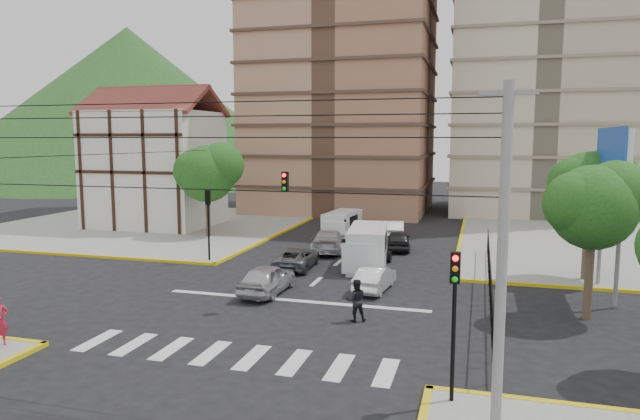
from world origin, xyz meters
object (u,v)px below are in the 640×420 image
(traffic_light_se, at_px, (454,302))
(car_white_front_right, at_px, (375,278))
(van_right_lane, at_px, (367,249))
(van_left_lane, at_px, (341,226))
(car_silver_front_left, at_px, (267,279))
(traffic_light_nw, at_px, (208,213))
(pedestrian_crosswalk, at_px, (356,300))

(traffic_light_se, height_order, car_white_front_right, traffic_light_se)
(traffic_light_se, bearing_deg, van_right_lane, 109.11)
(van_left_lane, bearing_deg, traffic_light_se, -64.00)
(car_silver_front_left, height_order, car_white_front_right, car_silver_front_left)
(traffic_light_nw, xyz_separation_m, car_white_front_right, (11.17, -3.71, -2.48))
(van_left_lane, height_order, car_silver_front_left, van_left_lane)
(van_right_lane, relative_size, car_white_front_right, 1.48)
(van_left_lane, bearing_deg, car_silver_front_left, -83.89)
(traffic_light_se, bearing_deg, traffic_light_nw, 135.00)
(traffic_light_nw, distance_m, car_silver_front_left, 8.68)
(car_white_front_right, bearing_deg, traffic_light_se, 115.92)
(car_white_front_right, bearing_deg, van_left_lane, -64.36)
(van_left_lane, distance_m, car_white_front_right, 15.10)
(car_silver_front_left, xyz_separation_m, car_white_front_right, (5.09, 2.02, -0.12))
(traffic_light_nw, relative_size, van_left_lane, 0.92)
(traffic_light_nw, xyz_separation_m, van_left_lane, (5.97, 10.46, -2.10))
(traffic_light_nw, relative_size, van_right_lane, 0.77)
(van_right_lane, distance_m, pedestrian_crosswalk, 10.00)
(van_right_lane, relative_size, car_silver_front_left, 1.30)
(car_silver_front_left, distance_m, car_white_front_right, 5.48)
(car_white_front_right, xyz_separation_m, pedestrian_crosswalk, (0.11, -5.10, 0.28))
(traffic_light_nw, xyz_separation_m, car_silver_front_left, (6.08, -5.73, -2.36))
(traffic_light_se, bearing_deg, car_silver_front_left, 133.96)
(traffic_light_nw, xyz_separation_m, pedestrian_crosswalk, (11.28, -8.81, -2.20))
(traffic_light_nw, bearing_deg, traffic_light_se, -45.00)
(traffic_light_se, xyz_separation_m, traffic_light_nw, (-15.60, 15.60, 0.00))
(traffic_light_se, distance_m, van_left_lane, 27.86)
(pedestrian_crosswalk, bearing_deg, van_left_lane, -97.22)
(traffic_light_nw, xyz_separation_m, van_right_lane, (9.82, 1.08, -1.92))
(car_silver_front_left, relative_size, pedestrian_crosswalk, 2.41)
(car_white_front_right, bearing_deg, car_silver_front_left, 27.11)
(traffic_light_se, xyz_separation_m, car_silver_front_left, (-9.52, 9.87, -2.36))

